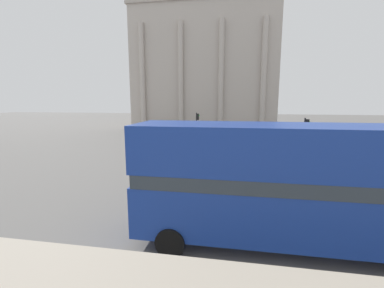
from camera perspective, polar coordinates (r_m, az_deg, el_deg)
The scene contains 7 objects.
double_decker_bus at distance 9.24m, azimuth 20.91°, elevation -7.86°, with size 10.45×2.71×4.26m.
plaza_building_left at distance 52.61m, azimuth 3.09°, elevation 16.06°, with size 26.53×15.43×22.00m.
traffic_light_mid at distance 21.13m, azimuth 23.83°, elevation 1.79°, with size 0.42×0.24×3.78m.
traffic_light_far at distance 29.06m, azimuth 1.14°, elevation 4.43°, with size 0.42×0.24×3.72m.
car_navy at distance 19.55m, azimuth 22.30°, elevation -3.96°, with size 4.20×1.93×1.35m.
pedestrian_red at distance 17.72m, azimuth 29.39°, elevation -4.85°, with size 0.32×0.32×1.73m.
pedestrian_blue at distance 33.05m, azimuth 27.39°, elevation 1.45°, with size 0.32×0.32×1.71m.
Camera 1 is at (-0.99, -2.22, 5.02)m, focal length 24.00 mm.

